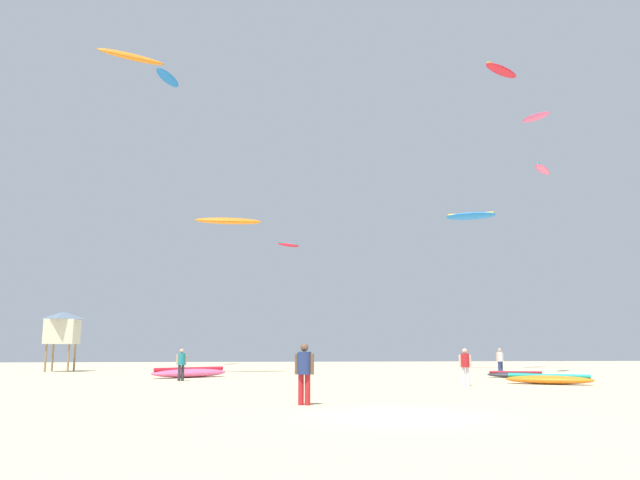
{
  "coord_description": "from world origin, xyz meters",
  "views": [
    {
      "loc": [
        -3.63,
        -14.97,
        1.62
      ],
      "look_at": [
        0.0,
        18.76,
        7.57
      ],
      "focal_mm": 34.64,
      "sensor_mm": 36.0,
      "label": 1
    }
  ],
  "objects_px": {
    "person_left": "(465,364)",
    "kite_aloft_2": "(288,245)",
    "kite_aloft_7": "(168,78)",
    "kite_grounded_mid": "(190,373)",
    "kite_aloft_5": "(501,71)",
    "lifeguard_tower": "(63,327)",
    "kite_aloft_3": "(131,57)",
    "kite_aloft_1": "(471,216)",
    "person_midground": "(181,362)",
    "kite_aloft_0": "(535,117)",
    "kite_aloft_4": "(228,221)",
    "kite_grounded_far": "(516,375)",
    "kite_grounded_near": "(549,379)",
    "person_foreground": "(304,369)",
    "kite_aloft_6": "(543,169)",
    "person_right": "(500,359)"
  },
  "relations": [
    {
      "from": "kite_aloft_6",
      "to": "kite_aloft_7",
      "type": "xyz_separation_m",
      "value": [
        -27.57,
        17.1,
        13.02
      ]
    },
    {
      "from": "kite_aloft_3",
      "to": "kite_aloft_6",
      "type": "relative_size",
      "value": 1.56
    },
    {
      "from": "kite_aloft_7",
      "to": "kite_grounded_mid",
      "type": "bearing_deg",
      "value": -76.01
    },
    {
      "from": "kite_aloft_5",
      "to": "kite_aloft_1",
      "type": "bearing_deg",
      "value": 126.05
    },
    {
      "from": "kite_grounded_near",
      "to": "lifeguard_tower",
      "type": "relative_size",
      "value": 0.92
    },
    {
      "from": "lifeguard_tower",
      "to": "kite_aloft_1",
      "type": "xyz_separation_m",
      "value": [
        30.27,
        0.8,
        8.87
      ]
    },
    {
      "from": "person_left",
      "to": "person_right",
      "type": "relative_size",
      "value": 1.0
    },
    {
      "from": "kite_aloft_4",
      "to": "kite_aloft_3",
      "type": "bearing_deg",
      "value": -148.92
    },
    {
      "from": "person_foreground",
      "to": "kite_aloft_5",
      "type": "height_order",
      "value": "kite_aloft_5"
    },
    {
      "from": "person_right",
      "to": "kite_aloft_7",
      "type": "height_order",
      "value": "kite_aloft_7"
    },
    {
      "from": "kite_grounded_far",
      "to": "kite_grounded_near",
      "type": "bearing_deg",
      "value": -100.28
    },
    {
      "from": "person_left",
      "to": "kite_aloft_2",
      "type": "height_order",
      "value": "kite_aloft_2"
    },
    {
      "from": "kite_grounded_mid",
      "to": "kite_aloft_7",
      "type": "distance_m",
      "value": 33.11
    },
    {
      "from": "kite_aloft_5",
      "to": "kite_aloft_6",
      "type": "relative_size",
      "value": 1.37
    },
    {
      "from": "person_midground",
      "to": "person_right",
      "type": "height_order",
      "value": "person_right"
    },
    {
      "from": "person_foreground",
      "to": "lifeguard_tower",
      "type": "relative_size",
      "value": 0.42
    },
    {
      "from": "person_foreground",
      "to": "kite_aloft_0",
      "type": "relative_size",
      "value": 0.72
    },
    {
      "from": "person_foreground",
      "to": "kite_aloft_2",
      "type": "bearing_deg",
      "value": 19.19
    },
    {
      "from": "kite_aloft_6",
      "to": "kite_grounded_near",
      "type": "bearing_deg",
      "value": -118.1
    },
    {
      "from": "lifeguard_tower",
      "to": "kite_aloft_3",
      "type": "distance_m",
      "value": 19.24
    },
    {
      "from": "lifeguard_tower",
      "to": "kite_aloft_6",
      "type": "bearing_deg",
      "value": -12.33
    },
    {
      "from": "kite_aloft_0",
      "to": "kite_aloft_1",
      "type": "relative_size",
      "value": 0.61
    },
    {
      "from": "kite_aloft_2",
      "to": "kite_aloft_4",
      "type": "distance_m",
      "value": 12.89
    },
    {
      "from": "person_midground",
      "to": "kite_grounded_far",
      "type": "xyz_separation_m",
      "value": [
        18.02,
        1.39,
        -0.75
      ]
    },
    {
      "from": "person_foreground",
      "to": "kite_aloft_5",
      "type": "xyz_separation_m",
      "value": [
        17.45,
        25.21,
        22.0
      ]
    },
    {
      "from": "person_right",
      "to": "kite_aloft_0",
      "type": "bearing_deg",
      "value": -58.71
    },
    {
      "from": "kite_grounded_mid",
      "to": "kite_aloft_2",
      "type": "xyz_separation_m",
      "value": [
        6.4,
        17.3,
        10.25
      ]
    },
    {
      "from": "lifeguard_tower",
      "to": "kite_aloft_5",
      "type": "distance_m",
      "value": 37.98
    },
    {
      "from": "kite_aloft_4",
      "to": "kite_aloft_5",
      "type": "relative_size",
      "value": 1.19
    },
    {
      "from": "kite_aloft_0",
      "to": "kite_aloft_5",
      "type": "xyz_separation_m",
      "value": [
        -2.4,
        0.31,
        3.86
      ]
    },
    {
      "from": "kite_grounded_mid",
      "to": "kite_aloft_3",
      "type": "height_order",
      "value": "kite_aloft_3"
    },
    {
      "from": "kite_aloft_6",
      "to": "kite_aloft_3",
      "type": "bearing_deg",
      "value": -178.09
    },
    {
      "from": "kite_grounded_near",
      "to": "kite_grounded_mid",
      "type": "height_order",
      "value": "kite_grounded_mid"
    },
    {
      "from": "person_left",
      "to": "kite_aloft_2",
      "type": "distance_m",
      "value": 28.67
    },
    {
      "from": "kite_grounded_mid",
      "to": "kite_grounded_far",
      "type": "height_order",
      "value": "kite_grounded_mid"
    },
    {
      "from": "kite_grounded_far",
      "to": "kite_aloft_7",
      "type": "height_order",
      "value": "kite_aloft_7"
    },
    {
      "from": "kite_aloft_5",
      "to": "lifeguard_tower",
      "type": "bearing_deg",
      "value": 176.6
    },
    {
      "from": "kite_aloft_4",
      "to": "kite_aloft_5",
      "type": "height_order",
      "value": "kite_aloft_5"
    },
    {
      "from": "kite_aloft_0",
      "to": "lifeguard_tower",
      "type": "bearing_deg",
      "value": 176.32
    },
    {
      "from": "kite_aloft_2",
      "to": "kite_aloft_3",
      "type": "xyz_separation_m",
      "value": [
        -10.87,
        -15.7,
        9.19
      ]
    },
    {
      "from": "kite_aloft_7",
      "to": "lifeguard_tower",
      "type": "bearing_deg",
      "value": -116.26
    },
    {
      "from": "person_midground",
      "to": "kite_aloft_0",
      "type": "height_order",
      "value": "kite_aloft_0"
    },
    {
      "from": "lifeguard_tower",
      "to": "kite_aloft_2",
      "type": "distance_m",
      "value": 19.43
    },
    {
      "from": "kite_aloft_6",
      "to": "kite_aloft_7",
      "type": "bearing_deg",
      "value": 148.19
    },
    {
      "from": "kite_grounded_mid",
      "to": "kite_aloft_2",
      "type": "bearing_deg",
      "value": 69.7
    },
    {
      "from": "person_midground",
      "to": "kite_aloft_4",
      "type": "distance_m",
      "value": 12.91
    },
    {
      "from": "kite_grounded_far",
      "to": "kite_aloft_6",
      "type": "relative_size",
      "value": 1.15
    },
    {
      "from": "kite_aloft_1",
      "to": "kite_aloft_5",
      "type": "relative_size",
      "value": 1.05
    },
    {
      "from": "kite_aloft_2",
      "to": "kite_grounded_near",
      "type": "bearing_deg",
      "value": -67.92
    },
    {
      "from": "person_midground",
      "to": "person_foreground",
      "type": "bearing_deg",
      "value": -3.68
    }
  ]
}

